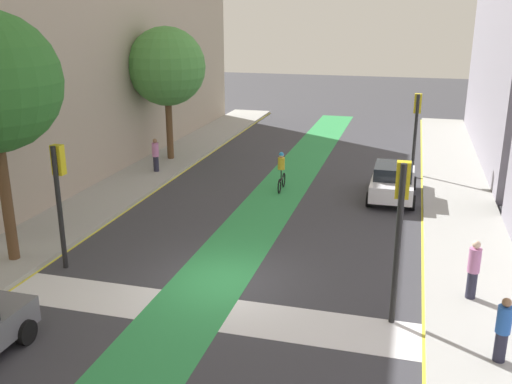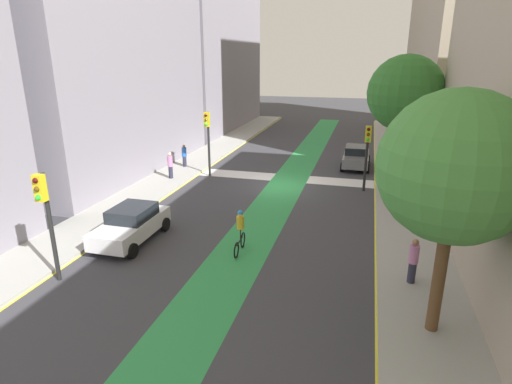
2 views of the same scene
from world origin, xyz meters
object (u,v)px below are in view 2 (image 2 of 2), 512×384
(pedestrian_sidewalk_right_b, at_px, (170,165))
(traffic_signal_far_right, at_px, (45,208))
(traffic_signal_near_left, at_px, (367,146))
(street_tree_far, at_px, (456,168))
(pedestrian_sidewalk_right_a, at_px, (184,155))
(street_tree_near, at_px, (406,94))
(pedestrian_sidewalk_left_a, at_px, (413,261))
(car_grey_left_near, at_px, (356,157))
(traffic_signal_near_right, at_px, (208,132))
(cyclist_in_lane, at_px, (240,230))
(car_white_right_far, at_px, (131,224))

(pedestrian_sidewalk_right_b, bearing_deg, traffic_signal_far_right, 97.69)
(traffic_signal_near_left, height_order, street_tree_far, street_tree_far)
(pedestrian_sidewalk_right_a, relative_size, street_tree_near, 0.21)
(traffic_signal_far_right, bearing_deg, pedestrian_sidewalk_left_a, -166.35)
(car_grey_left_near, bearing_deg, traffic_signal_near_right, 27.88)
(car_grey_left_near, height_order, street_tree_far, street_tree_far)
(traffic_signal_far_right, xyz_separation_m, pedestrian_sidewalk_right_a, (2.17, -16.25, -1.93))
(street_tree_far, bearing_deg, street_tree_near, -88.32)
(street_tree_far, bearing_deg, cyclist_in_lane, -27.74)
(car_white_right_far, xyz_separation_m, street_tree_far, (-12.19, 3.57, 4.35))
(traffic_signal_far_right, distance_m, car_grey_left_near, 22.35)
(traffic_signal_near_left, bearing_deg, pedestrian_sidewalk_right_a, -9.76)
(traffic_signal_near_right, distance_m, pedestrian_sidewalk_left_a, 17.08)
(pedestrian_sidewalk_right_a, relative_size, pedestrian_sidewalk_left_a, 0.96)
(traffic_signal_near_right, height_order, cyclist_in_lane, traffic_signal_near_right)
(car_white_right_far, relative_size, pedestrian_sidewalk_left_a, 2.48)
(traffic_signal_near_left, distance_m, pedestrian_sidewalk_right_a, 13.24)
(pedestrian_sidewalk_right_b, bearing_deg, car_white_right_far, 105.68)
(traffic_signal_near_left, height_order, traffic_signal_far_right, traffic_signal_far_right)
(traffic_signal_near_left, distance_m, traffic_signal_far_right, 17.67)
(traffic_signal_near_left, height_order, pedestrian_sidewalk_left_a, traffic_signal_near_left)
(car_white_right_far, relative_size, pedestrian_sidewalk_right_b, 2.40)
(car_white_right_far, xyz_separation_m, cyclist_in_lane, (-5.02, -0.20, 0.17))
(pedestrian_sidewalk_right_b, relative_size, street_tree_far, 0.25)
(cyclist_in_lane, xyz_separation_m, pedestrian_sidewalk_right_a, (8.00, -12.11, 0.01))
(pedestrian_sidewalk_left_a, bearing_deg, cyclist_in_lane, -8.95)
(car_grey_left_near, distance_m, pedestrian_sidewalk_right_b, 13.58)
(traffic_signal_far_right, xyz_separation_m, car_white_right_far, (-0.81, -3.93, -2.11))
(cyclist_in_lane, bearing_deg, street_tree_near, -123.79)
(car_white_right_far, distance_m, pedestrian_sidewalk_right_a, 12.67)
(traffic_signal_near_left, height_order, street_tree_near, street_tree_near)
(car_white_right_far, distance_m, pedestrian_sidewalk_left_a, 11.85)
(pedestrian_sidewalk_left_a, relative_size, street_tree_far, 0.24)
(traffic_signal_near_left, relative_size, cyclist_in_lane, 2.18)
(traffic_signal_near_right, xyz_separation_m, street_tree_far, (-12.67, 14.38, 2.07))
(traffic_signal_far_right, bearing_deg, cyclist_in_lane, -144.65)
(car_grey_left_near, distance_m, pedestrian_sidewalk_left_a, 17.00)
(car_white_right_far, distance_m, car_grey_left_near, 18.40)
(car_white_right_far, relative_size, cyclist_in_lane, 2.27)
(car_grey_left_near, relative_size, pedestrian_sidewalk_left_a, 2.48)
(pedestrian_sidewalk_left_a, height_order, street_tree_far, street_tree_far)
(traffic_signal_near_right, bearing_deg, cyclist_in_lane, 117.41)
(street_tree_near, distance_m, street_tree_far, 13.91)
(traffic_signal_far_right, relative_size, pedestrian_sidewalk_left_a, 2.44)
(traffic_signal_near_right, distance_m, pedestrian_sidewalk_right_a, 3.60)
(traffic_signal_near_left, bearing_deg, car_grey_left_near, -82.98)
(pedestrian_sidewalk_right_a, relative_size, street_tree_far, 0.23)
(pedestrian_sidewalk_left_a, bearing_deg, traffic_signal_near_right, -43.51)
(traffic_signal_near_right, xyz_separation_m, car_grey_left_near, (-9.69, -5.13, -2.28))
(traffic_signal_far_right, height_order, car_grey_left_near, traffic_signal_far_right)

